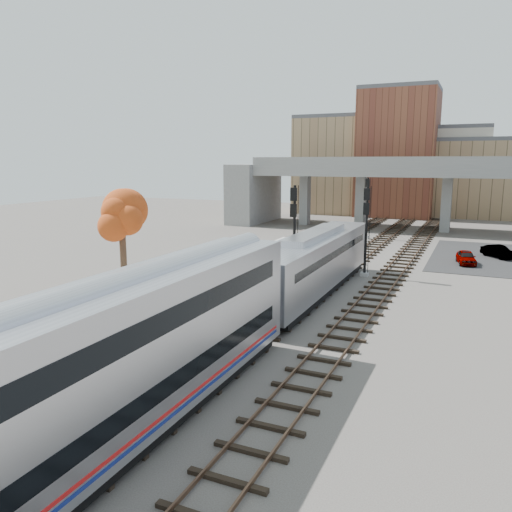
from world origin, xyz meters
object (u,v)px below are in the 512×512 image
Objects in this scene: signal_mast_near at (294,236)px; car_b at (498,252)px; tree at (122,222)px; car_a at (466,257)px; locomotive at (314,262)px; signal_mast_mid at (366,232)px; coach at (57,395)px; signal_mast_far at (367,208)px.

signal_mast_near reaches higher than car_b.
car_a is (20.53, 20.86, -4.41)m from tree.
locomotive is 22.85m from car_b.
signal_mast_near is at bearing -140.28° from car_a.
signal_mast_mid is 16.31m from car_b.
car_a is at bearing 76.34° from coach.
coach is 3.67× the size of tree.
locomotive reaches higher than car_b.
signal_mast_near is 22.77m from car_b.
signal_mast_near is 17.76m from car_a.
tree is 1.94× the size of car_a.
signal_mast_near reaches higher than car_a.
signal_mast_near is (-2.10, 24.33, 0.86)m from coach.
signal_mast_near is 1.03× the size of signal_mast_far.
signal_mast_far reaches higher than car_b.
coach is 20.46m from tree.
signal_mast_mid is 1.99× the size of car_b.
signal_mast_mid is (2.00, 29.40, 0.72)m from coach.
car_a is at bearing -160.53° from car_b.
signal_mast_far is at bearing 90.00° from signal_mast_near.
car_b is (13.94, -7.28, -2.90)m from signal_mast_far.
car_a is 0.99× the size of car_b.
tree reaches higher than car_b.
signal_mast_mid is at bearing -166.81° from car_b.
signal_mast_mid reaches higher than car_a.
locomotive is at bearing 90.00° from coach.
signal_mast_near is 6.52m from signal_mast_mid.
signal_mast_far is (-2.10, 49.37, 0.73)m from coach.
signal_mast_far is at bearing 123.84° from car_a.
car_a is (9.17, 37.72, -2.16)m from coach.
locomotive is at bearing -85.51° from signal_mast_far.
tree is at bearing -136.83° from signal_mast_mid.
signal_mast_far is 33.83m from tree.
tree is 29.60m from car_a.
signal_mast_far is (-4.10, 19.97, 0.02)m from signal_mast_mid.
signal_mast_near reaches higher than signal_mast_far.
signal_mast_mid is 20.38m from signal_mast_far.
car_b is at bearing 47.38° from tree.
signal_mast_far is 2.00× the size of car_b.
signal_mast_mid is at bearing 86.11° from coach.
coach is at bearing -93.89° from signal_mast_mid.
signal_mast_mid is 2.02× the size of car_a.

